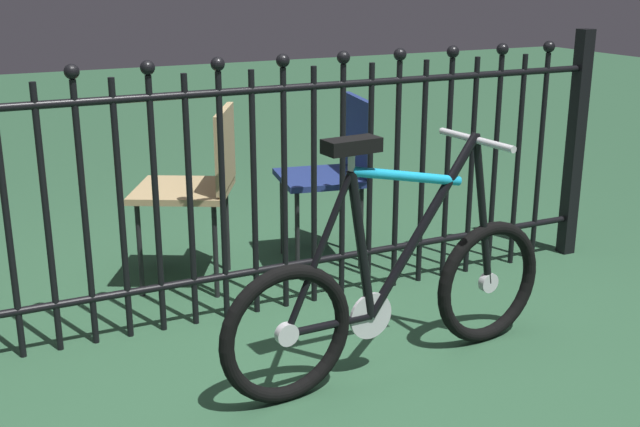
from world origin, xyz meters
TOP-DOWN VIEW (x-y plane):
  - ground_plane at (0.00, 0.00)m, footprint 20.00×20.00m
  - iron_fence at (-0.06, 0.55)m, footprint 3.71×0.07m
  - bicycle at (0.30, -0.17)m, footprint 1.44×0.40m
  - chair_navy at (0.65, 1.00)m, footprint 0.49×0.48m
  - chair_tan at (-0.08, 0.99)m, footprint 0.59×0.59m

SIDE VIEW (x-z plane):
  - ground_plane at x=0.00m, z-range 0.00..0.00m
  - bicycle at x=0.30m, z-range -0.15..0.77m
  - chair_navy at x=0.65m, z-range 0.09..0.95m
  - chair_tan at x=-0.08m, z-range 0.10..0.96m
  - iron_fence at x=-0.06m, z-range 0.01..1.19m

